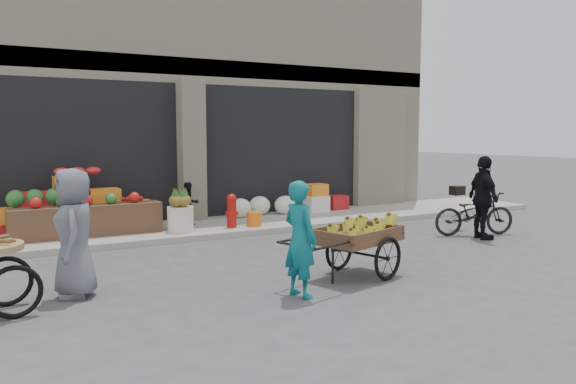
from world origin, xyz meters
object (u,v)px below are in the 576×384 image
fire_hydrant (232,209)px  seated_person (189,204)px  cyclist (483,198)px  vendor_woman (300,239)px  vendor_grey (74,233)px  pineapple_bin (180,219)px  orange_bucket (254,219)px  banana_cart (355,233)px  bicycle (474,213)px

fire_hydrant → seated_person: size_ratio=0.76×
fire_hydrant → cyclist: size_ratio=0.43×
vendor_woman → vendor_grey: 2.88m
vendor_woman → seated_person: bearing=-14.8°
pineapple_bin → vendor_woman: vendor_woman is taller
orange_bucket → seated_person: 1.42m
seated_person → banana_cart: seated_person is taller
pineapple_bin → bicycle: (5.34, -2.73, 0.08)m
vendor_woman → cyclist: cyclist is taller
pineapple_bin → fire_hydrant: bearing=-2.6°
pineapple_bin → cyclist: size_ratio=0.31×
cyclist → orange_bucket: bearing=68.1°
seated_person → vendor_grey: bearing=-136.6°
vendor_grey → bicycle: (7.85, 0.59, -0.38)m
bicycle → cyclist: bearing=172.1°
orange_bucket → bicycle: 4.58m
fire_hydrant → banana_cart: bearing=-88.8°
seated_person → fire_hydrant: bearing=-52.9°
fire_hydrant → seated_person: (-0.70, 0.65, 0.08)m
fire_hydrant → seated_person: bearing=137.1°
seated_person → cyclist: cyclist is taller
orange_bucket → banana_cart: size_ratio=0.14×
fire_hydrant → bicycle: 5.02m
orange_bucket → bicycle: bearing=-35.1°
pineapple_bin → seated_person: seated_person is taller
orange_bucket → cyclist: cyclist is taller
vendor_grey → cyclist: vendor_grey is taller
seated_person → vendor_grey: (-2.91, -3.93, 0.24)m
vendor_woman → pineapple_bin: bearing=-10.5°
vendor_woman → vendor_grey: size_ratio=0.91×
banana_cart → pineapple_bin: bearing=89.1°
fire_hydrant → pineapple_bin: bearing=177.4°
cyclist → pineapple_bin: bearing=77.3°
seated_person → banana_cart: (0.79, -4.90, 0.06)m
fire_hydrant → vendor_grey: size_ratio=0.43×
orange_bucket → vendor_woman: bearing=-109.0°
pineapple_bin → vendor_woman: 4.76m
seated_person → vendor_grey: 4.89m
seated_person → orange_bucket: bearing=-40.3°
pineapple_bin → seated_person: bearing=56.3°
banana_cart → vendor_grey: bearing=148.9°
cyclist → vendor_grey: bearing=110.1°
orange_bucket → seated_person: bearing=149.7°
vendor_woman → vendor_grey: (-2.51, 1.42, 0.08)m
pineapple_bin → fire_hydrant: (1.10, -0.05, 0.13)m
orange_bucket → fire_hydrant: bearing=174.3°
banana_cart → cyclist: bearing=0.0°
pineapple_bin → orange_bucket: 1.61m
vendor_woman → orange_bucket: bearing=-29.5°
bicycle → vendor_woman: bearing=129.3°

